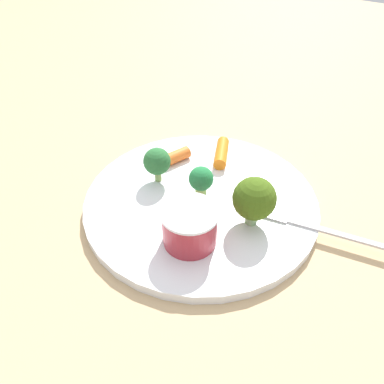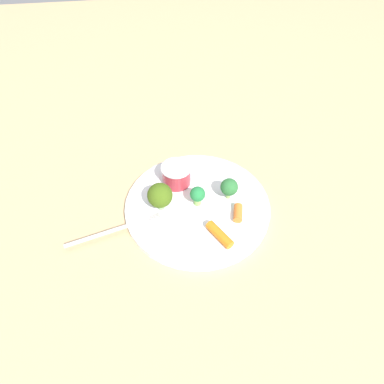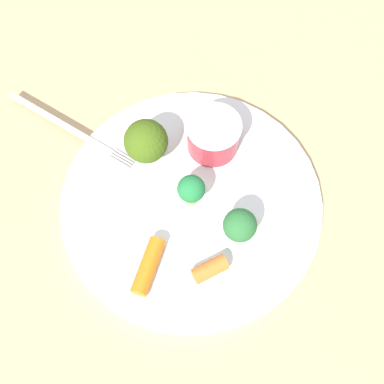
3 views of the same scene
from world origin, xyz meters
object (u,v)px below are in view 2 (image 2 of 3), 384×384
fork (116,230)px  carrot_stick_0 (238,213)px  sauce_cup (176,175)px  broccoli_floret_1 (160,197)px  plate (197,206)px  broccoli_floret_0 (198,195)px  carrot_stick_1 (220,234)px  broccoli_floret_2 (229,187)px

fork → carrot_stick_0: bearing=-179.6°
sauce_cup → broccoli_floret_1: bearing=60.9°
plate → broccoli_floret_1: size_ratio=4.77×
sauce_cup → fork: 0.16m
carrot_stick_0 → fork: carrot_stick_0 is taller
broccoli_floret_1 → sauce_cup: bearing=-119.1°
broccoli_floret_0 → carrot_stick_1: bearing=108.1°
broccoli_floret_1 → carrot_stick_0: broccoli_floret_1 is taller
plate → carrot_stick_0: bearing=150.6°
broccoli_floret_0 → broccoli_floret_2: broccoli_floret_2 is taller
plate → sauce_cup: size_ratio=4.70×
sauce_cup → broccoli_floret_2: size_ratio=1.28×
broccoli_floret_0 → carrot_stick_0: broccoli_floret_0 is taller
sauce_cup → broccoli_floret_0: same height
plate → broccoli_floret_0: broccoli_floret_0 is taller
broccoli_floret_0 → plate: bearing=-143.0°
fork → broccoli_floret_0: bearing=-165.2°
broccoli_floret_0 → carrot_stick_1: broccoli_floret_0 is taller
broccoli_floret_0 → broccoli_floret_1: broccoli_floret_1 is taller
broccoli_floret_2 → broccoli_floret_1: bearing=4.8°
broccoli_floret_1 → broccoli_floret_2: size_ratio=1.26×
broccoli_floret_1 → fork: bearing=23.9°
plate → broccoli_floret_1: (0.07, 0.00, 0.04)m
sauce_cup → carrot_stick_0: sauce_cup is taller
broccoli_floret_2 → carrot_stick_0: broccoli_floret_2 is taller
broccoli_floret_0 → carrot_stick_1: size_ratio=0.73×
sauce_cup → fork: (0.12, 0.10, -0.02)m
carrot_stick_1 → broccoli_floret_1: bearing=-39.2°
broccoli_floret_1 → carrot_stick_0: size_ratio=1.66×
broccoli_floret_2 → carrot_stick_1: (0.04, 0.09, -0.02)m
carrot_stick_1 → broccoli_floret_2: bearing=-111.3°
carrot_stick_0 → carrot_stick_1: (0.04, 0.04, 0.00)m
broccoli_floret_1 → carrot_stick_1: size_ratio=1.01×
plate → carrot_stick_1: size_ratio=4.84×
plate → broccoli_floret_2: 0.07m
broccoli_floret_0 → carrot_stick_0: 0.08m
carrot_stick_0 → carrot_stick_1: size_ratio=0.61×
broccoli_floret_0 → broccoli_floret_1: (0.07, 0.00, 0.01)m
carrot_stick_0 → carrot_stick_1: same height
sauce_cup → broccoli_floret_0: size_ratio=1.41×
sauce_cup → plate: bearing=117.8°
sauce_cup → carrot_stick_1: sauce_cup is taller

